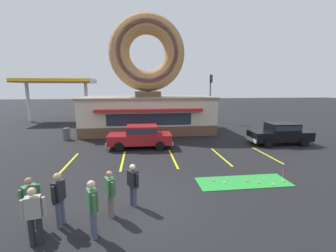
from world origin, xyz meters
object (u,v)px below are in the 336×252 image
(pedestrian_beanie_man, at_px, (34,214))
(pedestrian_clipboard_woman, at_px, (59,197))
(pedestrian_blue_sweater_man, at_px, (31,201))
(pedestrian_crossing_woman, at_px, (133,183))
(pedestrian_leather_jacket_man, at_px, (110,192))
(car_black, at_px, (280,133))
(car_red, at_px, (141,136))
(golf_ball, at_px, (226,181))
(pedestrian_hooded_kid, at_px, (92,206))
(traffic_light_pole, at_px, (210,92))
(putting_flag_pin, at_px, (284,172))
(trash_bin, at_px, (66,134))

(pedestrian_beanie_man, bearing_deg, pedestrian_clipboard_woman, 65.98)
(pedestrian_blue_sweater_man, height_order, pedestrian_crossing_woman, pedestrian_blue_sweater_man)
(pedestrian_leather_jacket_man, bearing_deg, car_black, 35.81)
(car_red, distance_m, pedestrian_leather_jacket_man, 8.62)
(pedestrian_blue_sweater_man, distance_m, pedestrian_crossing_woman, 3.15)
(golf_ball, height_order, pedestrian_beanie_man, pedestrian_beanie_man)
(car_black, relative_size, pedestrian_beanie_man, 2.80)
(pedestrian_crossing_woman, bearing_deg, car_black, 35.61)
(golf_ball, bearing_deg, pedestrian_hooded_kid, -148.90)
(car_black, relative_size, traffic_light_pole, 0.80)
(car_black, bearing_deg, putting_flag_pin, -122.24)
(golf_ball, height_order, pedestrian_crossing_woman, pedestrian_crossing_woman)
(pedestrian_hooded_kid, height_order, traffic_light_pole, traffic_light_pole)
(pedestrian_crossing_woman, distance_m, trash_bin, 12.64)
(car_black, xyz_separation_m, pedestrian_clipboard_woman, (-12.99, -8.65, 0.08))
(pedestrian_crossing_woman, height_order, trash_bin, pedestrian_crossing_woman)
(golf_ball, distance_m, putting_flag_pin, 2.65)
(putting_flag_pin, bearing_deg, pedestrian_crossing_woman, -169.03)
(car_black, distance_m, pedestrian_crossing_woman, 13.27)
(golf_ball, bearing_deg, trash_bin, 135.39)
(pedestrian_crossing_woman, bearing_deg, car_red, 87.71)
(putting_flag_pin, height_order, trash_bin, trash_bin)
(golf_ball, height_order, car_black, car_black)
(putting_flag_pin, bearing_deg, pedestrian_beanie_man, -161.82)
(pedestrian_crossing_woman, height_order, traffic_light_pole, traffic_light_pole)
(putting_flag_pin, xyz_separation_m, pedestrian_blue_sweater_man, (-9.73, -2.29, 0.46))
(pedestrian_blue_sweater_man, bearing_deg, pedestrian_hooded_kid, -17.80)
(pedestrian_clipboard_woman, height_order, pedestrian_beanie_man, pedestrian_clipboard_woman)
(pedestrian_blue_sweater_man, height_order, pedestrian_hooded_kid, pedestrian_hooded_kid)
(pedestrian_blue_sweater_man, relative_size, pedestrian_beanie_man, 0.99)
(car_black, height_order, pedestrian_beanie_man, pedestrian_beanie_man)
(putting_flag_pin, xyz_separation_m, pedestrian_leather_jacket_man, (-7.46, -1.89, 0.43))
(golf_ball, distance_m, trash_bin, 13.85)
(golf_ball, xyz_separation_m, pedestrian_beanie_man, (-6.69, -3.29, 0.86))
(putting_flag_pin, xyz_separation_m, pedestrian_beanie_man, (-9.30, -3.06, 0.47))
(pedestrian_leather_jacket_man, xyz_separation_m, trash_bin, (-5.00, 11.84, -0.37))
(pedestrian_leather_jacket_man, xyz_separation_m, pedestrian_crossing_woman, (0.72, 0.58, -0.01))
(car_black, relative_size, pedestrian_blue_sweater_man, 2.82)
(pedestrian_clipboard_woman, distance_m, pedestrian_beanie_man, 0.90)
(pedestrian_crossing_woman, bearing_deg, pedestrian_clipboard_woman, -157.09)
(putting_flag_pin, height_order, pedestrian_clipboard_woman, pedestrian_clipboard_woman)
(pedestrian_leather_jacket_man, relative_size, pedestrian_clipboard_woman, 0.92)
(pedestrian_beanie_man, distance_m, trash_bin, 13.40)
(pedestrian_hooded_kid, distance_m, pedestrian_beanie_man, 1.49)
(car_black, bearing_deg, traffic_light_pole, 99.75)
(car_red, distance_m, pedestrian_beanie_man, 10.14)
(pedestrian_clipboard_woman, distance_m, trash_bin, 12.70)
(pedestrian_hooded_kid, bearing_deg, pedestrian_blue_sweater_man, 162.20)
(car_black, xyz_separation_m, pedestrian_beanie_man, (-13.35, -9.47, 0.04))
(pedestrian_clipboard_woman, xyz_separation_m, pedestrian_crossing_woman, (2.20, 0.93, -0.09))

